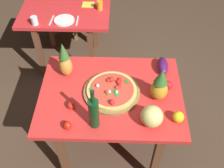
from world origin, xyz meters
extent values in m
plane|color=#4C3828|center=(0.00, 0.00, 0.00)|extent=(10.00, 10.00, 0.00)
cube|color=brown|center=(-0.39, -0.39, 0.37)|extent=(0.06, 0.06, 0.73)
cube|color=brown|center=(0.39, -0.39, 0.37)|extent=(0.06, 0.06, 0.73)
cube|color=brown|center=(-0.39, 0.39, 0.37)|extent=(0.06, 0.06, 0.73)
cube|color=brown|center=(0.39, 0.39, 0.37)|extent=(0.06, 0.06, 0.73)
cube|color=red|center=(0.00, 0.00, 0.75)|extent=(1.17, 0.87, 0.04)
cube|color=brown|center=(-0.86, 0.91, 0.37)|extent=(0.06, 0.06, 0.73)
cube|color=brown|center=(-0.26, 0.91, 0.37)|extent=(0.06, 0.06, 0.73)
cube|color=brown|center=(-0.86, 1.51, 0.37)|extent=(0.06, 0.06, 0.73)
cube|color=brown|center=(-0.26, 1.51, 0.37)|extent=(0.06, 0.06, 0.73)
cube|color=red|center=(-0.56, 1.21, 0.75)|extent=(1.01, 0.70, 0.04)
cube|color=olive|center=(-0.49, 1.98, 0.21)|extent=(0.04, 0.04, 0.41)
cube|color=olive|center=(-0.81, 2.06, 0.21)|extent=(0.04, 0.04, 0.41)
cube|color=olive|center=(-0.56, 1.66, 0.21)|extent=(0.04, 0.04, 0.41)
cube|color=olive|center=(-0.89, 1.74, 0.21)|extent=(0.04, 0.04, 0.41)
cube|color=olive|center=(-0.69, 1.86, 0.43)|extent=(0.48, 0.48, 0.04)
cylinder|color=olive|center=(0.01, 0.00, 0.78)|extent=(0.46, 0.46, 0.02)
cylinder|color=#DBB85D|center=(0.01, 0.00, 0.81)|extent=(0.41, 0.41, 0.02)
cylinder|color=#C5402E|center=(0.01, 0.00, 0.82)|extent=(0.36, 0.36, 0.00)
sphere|color=red|center=(0.00, 0.09, 0.83)|extent=(0.04, 0.04, 0.04)
sphere|color=red|center=(-0.03, 0.09, 0.83)|extent=(0.03, 0.03, 0.03)
sphere|color=red|center=(0.01, -0.14, 0.83)|extent=(0.04, 0.04, 0.04)
sphere|color=red|center=(0.07, 0.03, 0.83)|extent=(0.03, 0.03, 0.03)
sphere|color=red|center=(0.05, 0.01, 0.83)|extent=(0.03, 0.03, 0.03)
sphere|color=red|center=(-0.03, -0.04, 0.83)|extent=(0.03, 0.03, 0.03)
sphere|color=red|center=(0.07, 0.10, 0.83)|extent=(0.03, 0.03, 0.03)
sphere|color=red|center=(0.06, 0.07, 0.83)|extent=(0.04, 0.04, 0.04)
cube|color=#367622|center=(0.13, 0.08, 0.83)|extent=(0.03, 0.05, 0.00)
cube|color=#2B8325|center=(-0.02, -0.05, 0.83)|extent=(0.04, 0.05, 0.00)
cube|color=#297D22|center=(-0.15, -0.02, 0.83)|extent=(0.05, 0.05, 0.00)
cube|color=#398532|center=(0.05, -0.06, 0.83)|extent=(0.05, 0.05, 0.00)
cube|color=#257631|center=(0.03, -0.03, 0.83)|extent=(0.05, 0.05, 0.00)
sphere|color=white|center=(-0.01, -0.03, 0.83)|extent=(0.03, 0.03, 0.03)
sphere|color=white|center=(0.05, -0.04, 0.83)|extent=(0.03, 0.03, 0.03)
sphere|color=white|center=(-0.11, 0.02, 0.83)|extent=(0.03, 0.03, 0.03)
cylinder|color=#0E3616|center=(-0.11, -0.31, 0.91)|extent=(0.08, 0.08, 0.27)
cylinder|color=#0E3616|center=(-0.11, -0.31, 1.09)|extent=(0.03, 0.03, 0.09)
cylinder|color=black|center=(-0.11, -0.31, 1.14)|extent=(0.03, 0.03, 0.02)
ellipsoid|color=#C18735|center=(-0.39, 0.21, 0.87)|extent=(0.11, 0.11, 0.19)
cone|color=#35632A|center=(-0.39, 0.21, 1.04)|extent=(0.09, 0.09, 0.15)
ellipsoid|color=#BE8821|center=(0.38, -0.03, 0.86)|extent=(0.14, 0.14, 0.17)
cone|color=#336428|center=(0.38, -0.03, 1.01)|extent=(0.11, 0.11, 0.13)
sphere|color=#DED175|center=(0.31, -0.28, 0.86)|extent=(0.17, 0.17, 0.17)
ellipsoid|color=yellow|center=(0.51, -0.25, 0.82)|extent=(0.09, 0.09, 0.09)
ellipsoid|color=#481651|center=(0.45, 0.29, 0.82)|extent=(0.09, 0.20, 0.09)
sphere|color=red|center=(0.47, 0.07, 0.81)|extent=(0.07, 0.07, 0.07)
sphere|color=red|center=(-0.30, -0.16, 0.80)|extent=(0.06, 0.06, 0.06)
sphere|color=red|center=(-0.30, -0.34, 0.80)|extent=(0.06, 0.06, 0.06)
cylinder|color=orange|center=(-0.17, 1.24, 0.82)|extent=(0.07, 0.07, 0.10)
cylinder|color=silver|center=(-0.83, 0.93, 0.82)|extent=(0.07, 0.07, 0.09)
cylinder|color=white|center=(-0.54, 1.00, 0.78)|extent=(0.22, 0.22, 0.02)
cube|color=silver|center=(-0.68, 1.00, 0.78)|extent=(0.03, 0.18, 0.01)
cube|color=silver|center=(-0.40, 1.00, 0.78)|extent=(0.02, 0.18, 0.01)
cube|color=yellow|center=(-0.31, 1.33, 0.78)|extent=(0.14, 0.12, 0.01)
camera|label=1|loc=(0.05, -1.40, 2.43)|focal=42.41mm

